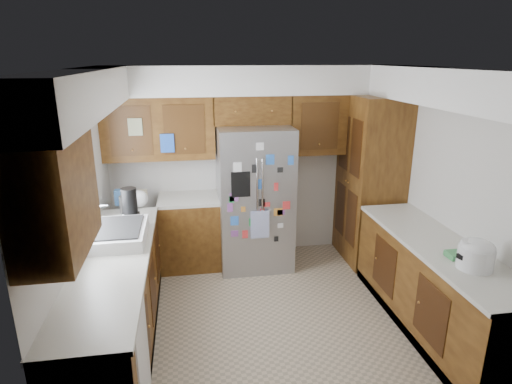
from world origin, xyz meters
TOP-DOWN VIEW (x-y plane):
  - floor at (0.00, 0.00)m, footprint 3.60×3.60m
  - room_shell at (-0.11, 0.36)m, footprint 3.64×3.24m
  - left_counter_run at (-1.36, 0.03)m, footprint 1.36×3.20m
  - right_counter_run at (1.50, -0.47)m, footprint 0.63×2.25m
  - pantry at (1.50, 1.15)m, footprint 0.60×0.90m
  - fridge at (-0.00, 1.20)m, footprint 0.90×0.79m
  - bridge_cabinet at (0.00, 1.43)m, footprint 0.96×0.34m
  - fridge_top_items at (-0.09, 1.39)m, footprint 0.76×0.30m
  - sink_assembly at (-1.50, 0.10)m, footprint 0.52×0.70m
  - left_counter_clutter at (-1.44, 0.83)m, footprint 0.39×0.83m
  - rice_cooker at (1.50, -0.97)m, footprint 0.30×0.29m
  - paper_towel at (1.43, -0.95)m, footprint 0.11×0.11m

SIDE VIEW (x-z plane):
  - floor at x=0.00m, z-range 0.00..0.00m
  - right_counter_run at x=1.50m, z-range -0.04..0.88m
  - left_counter_run at x=-1.36m, z-range -0.03..0.89m
  - fridge at x=0.00m, z-range 0.00..1.80m
  - sink_assembly at x=-1.50m, z-range 0.80..1.17m
  - paper_towel at x=1.43m, z-range 0.92..1.16m
  - left_counter_clutter at x=-1.44m, z-range 0.86..1.24m
  - rice_cooker at x=1.50m, z-range 0.93..1.18m
  - pantry at x=1.50m, z-range 0.00..2.15m
  - room_shell at x=-0.11m, z-range 0.56..3.08m
  - bridge_cabinet at x=0.00m, z-range 1.80..2.15m
  - fridge_top_items at x=-0.09m, z-range 2.13..2.43m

